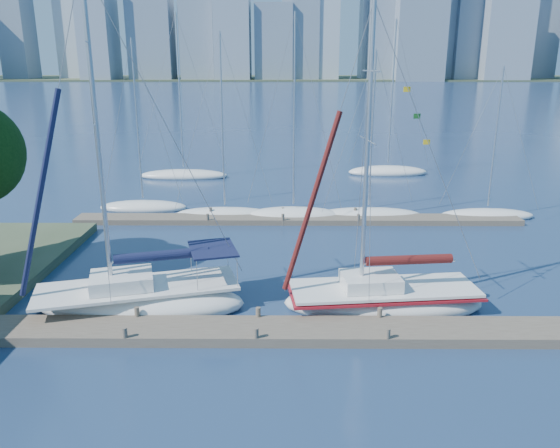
{
  "coord_description": "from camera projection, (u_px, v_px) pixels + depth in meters",
  "views": [
    {
      "loc": [
        1.03,
        -19.52,
        10.52
      ],
      "look_at": [
        0.88,
        4.0,
        3.45
      ],
      "focal_mm": 35.0,
      "sensor_mm": 36.0,
      "label": 1
    }
  ],
  "objects": [
    {
      "name": "bg_boat_7",
      "position": [
        388.0,
        171.0,
        52.41
      ],
      "size": [
        7.73,
        3.24,
        14.47
      ],
      "rotation": [
        0.0,
        0.0,
        -0.1
      ],
      "color": "silver",
      "rests_on": "ground"
    },
    {
      "name": "bg_boat_5",
      "position": [
        487.0,
        215.0,
        37.93
      ],
      "size": [
        6.74,
        3.43,
        10.46
      ],
      "rotation": [
        0.0,
        0.0,
        -0.25
      ],
      "color": "silver",
      "rests_on": "ground"
    },
    {
      "name": "bg_boat_3",
      "position": [
        368.0,
        214.0,
        38.07
      ],
      "size": [
        7.52,
        4.86,
        11.5
      ],
      "rotation": [
        0.0,
        0.0,
        0.43
      ],
      "color": "silver",
      "rests_on": "ground"
    },
    {
      "name": "bg_boat_6",
      "position": [
        184.0,
        175.0,
        50.88
      ],
      "size": [
        8.49,
        4.72,
        14.87
      ],
      "rotation": [
        0.0,
        0.0,
        0.31
      ],
      "color": "silver",
      "rests_on": "ground"
    },
    {
      "name": "ground",
      "position": [
        257.0,
        336.0,
        21.73
      ],
      "size": [
        700.0,
        700.0,
        0.0
      ],
      "primitive_type": "plane",
      "color": "#172C4B",
      "rests_on": "ground"
    },
    {
      "name": "bg_boat_2",
      "position": [
        294.0,
        214.0,
        37.85
      ],
      "size": [
        6.9,
        3.56,
        13.84
      ],
      "rotation": [
        0.0,
        0.0,
        -0.2
      ],
      "color": "silver",
      "rests_on": "ground"
    },
    {
      "name": "sailboat_navy",
      "position": [
        138.0,
        286.0,
        23.8
      ],
      "size": [
        9.75,
        5.4,
        14.67
      ],
      "rotation": [
        0.0,
        0.0,
        0.27
      ],
      "color": "silver",
      "rests_on": "ground"
    },
    {
      "name": "far_shore",
      "position": [
        282.0,
        79.0,
        328.17
      ],
      "size": [
        800.0,
        100.0,
        1.5
      ],
      "primitive_type": "cube",
      "color": "#38472D",
      "rests_on": "ground"
    },
    {
      "name": "bg_boat_1",
      "position": [
        225.0,
        213.0,
        38.27
      ],
      "size": [
        7.14,
        3.79,
        12.61
      ],
      "rotation": [
        0.0,
        0.0,
        0.29
      ],
      "color": "silver",
      "rests_on": "ground"
    },
    {
      "name": "far_dock",
      "position": [
        298.0,
        219.0,
        36.98
      ],
      "size": [
        30.0,
        1.8,
        0.36
      ],
      "primitive_type": "cube",
      "color": "brown",
      "rests_on": "ground"
    },
    {
      "name": "sailboat_maroon",
      "position": [
        383.0,
        287.0,
        23.85
      ],
      "size": [
        8.99,
        3.77,
        13.31
      ],
      "rotation": [
        0.0,
        0.0,
        0.11
      ],
      "color": "silver",
      "rests_on": "ground"
    },
    {
      "name": "skyline",
      "position": [
        328.0,
        10.0,
        289.05
      ],
      "size": [
        503.65,
        51.31,
        123.45
      ],
      "color": "gray",
      "rests_on": "ground"
    },
    {
      "name": "bg_boat_0",
      "position": [
        144.0,
        207.0,
        39.96
      ],
      "size": [
        6.69,
        3.75,
        12.32
      ],
      "rotation": [
        0.0,
        0.0,
        -0.29
      ],
      "color": "silver",
      "rests_on": "ground"
    },
    {
      "name": "near_dock",
      "position": [
        257.0,
        331.0,
        21.67
      ],
      "size": [
        26.0,
        2.0,
        0.4
      ],
      "primitive_type": "cube",
      "color": "brown",
      "rests_on": "ground"
    }
  ]
}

